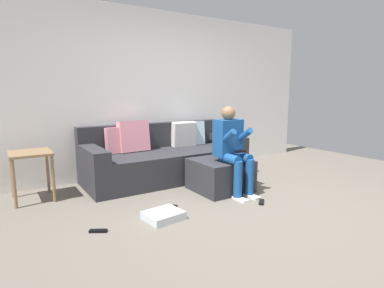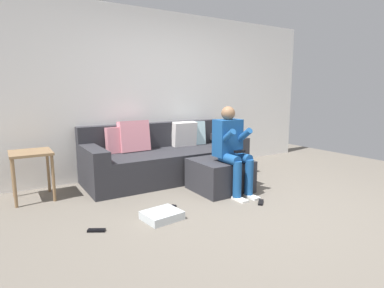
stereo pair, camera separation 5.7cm
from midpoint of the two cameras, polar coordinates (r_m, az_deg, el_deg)
name	(u,v)px [view 2 (the right image)]	position (r m, az deg, el deg)	size (l,w,h in m)	color
ground_plane	(259,213)	(3.63, 12.57, -12.07)	(7.75, 7.75, 0.00)	#6B6359
wall_back	(164,93)	(5.26, -4.74, 9.14)	(5.96, 0.10, 2.58)	white
couch_sectional	(165,158)	(4.84, -4.54, -2.55)	(2.44, 0.96, 0.90)	#2D2D33
ottoman	(220,175)	(4.27, 5.47, -5.62)	(0.70, 0.68, 0.42)	#2D2D33
person_seated	(232,146)	(4.07, 7.63, -0.29)	(0.35, 0.61, 1.13)	#194C8C
storage_bin	(162,215)	(3.38, -4.98, -12.76)	(0.37, 0.32, 0.08)	silver
side_table	(31,160)	(4.29, -26.81, -2.58)	(0.47, 0.50, 0.60)	olive
remote_near_ottoman	(261,202)	(3.91, 12.78, -10.28)	(0.17, 0.06, 0.02)	black
remote_by_storage_bin	(172,208)	(3.66, -3.25, -11.45)	(0.15, 0.05, 0.02)	black
remote_under_side_table	(96,230)	(3.24, -16.45, -14.79)	(0.17, 0.05, 0.02)	black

